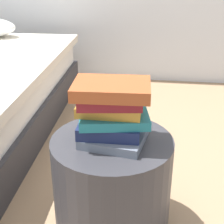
{
  "coord_description": "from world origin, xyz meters",
  "views": [
    {
      "loc": [
        0.16,
        -1.11,
        1.05
      ],
      "look_at": [
        0.0,
        0.0,
        0.54
      ],
      "focal_mm": 53.58,
      "sensor_mm": 36.0,
      "label": 1
    }
  ],
  "objects_px": {
    "side_table": "(112,185)",
    "book_ochre": "(110,107)",
    "book_maroon": "(110,98)",
    "book_teal": "(114,119)",
    "book_rust": "(111,89)",
    "book_navy": "(110,126)",
    "book_slate": "(114,138)"
  },
  "relations": [
    {
      "from": "side_table",
      "to": "book_ochre",
      "type": "bearing_deg",
      "value": 137.33
    },
    {
      "from": "book_maroon",
      "to": "book_teal",
      "type": "bearing_deg",
      "value": -46.22
    },
    {
      "from": "book_maroon",
      "to": "book_rust",
      "type": "relative_size",
      "value": 0.83
    },
    {
      "from": "book_teal",
      "to": "book_maroon",
      "type": "height_order",
      "value": "book_maroon"
    },
    {
      "from": "book_ochre",
      "to": "book_maroon",
      "type": "distance_m",
      "value": 0.04
    },
    {
      "from": "book_teal",
      "to": "book_ochre",
      "type": "height_order",
      "value": "book_ochre"
    },
    {
      "from": "book_navy",
      "to": "book_slate",
      "type": "bearing_deg",
      "value": -42.47
    },
    {
      "from": "book_teal",
      "to": "side_table",
      "type": "bearing_deg",
      "value": 120.96
    },
    {
      "from": "book_slate",
      "to": "book_navy",
      "type": "xyz_separation_m",
      "value": [
        -0.02,
        0.01,
        0.04
      ]
    },
    {
      "from": "book_slate",
      "to": "book_teal",
      "type": "height_order",
      "value": "book_teal"
    },
    {
      "from": "book_rust",
      "to": "book_teal",
      "type": "bearing_deg",
      "value": -8.94
    },
    {
      "from": "book_navy",
      "to": "book_teal",
      "type": "xyz_separation_m",
      "value": [
        0.02,
        -0.02,
        0.04
      ]
    },
    {
      "from": "book_slate",
      "to": "book_navy",
      "type": "height_order",
      "value": "book_navy"
    },
    {
      "from": "book_navy",
      "to": "book_rust",
      "type": "bearing_deg",
      "value": -70.55
    },
    {
      "from": "book_slate",
      "to": "book_rust",
      "type": "distance_m",
      "value": 0.2
    },
    {
      "from": "book_teal",
      "to": "book_rust",
      "type": "relative_size",
      "value": 0.92
    },
    {
      "from": "book_maroon",
      "to": "book_rust",
      "type": "distance_m",
      "value": 0.04
    },
    {
      "from": "side_table",
      "to": "book_navy",
      "type": "height_order",
      "value": "book_navy"
    },
    {
      "from": "side_table",
      "to": "book_teal",
      "type": "relative_size",
      "value": 1.89
    },
    {
      "from": "book_teal",
      "to": "book_maroon",
      "type": "xyz_separation_m",
      "value": [
        -0.02,
        0.01,
        0.07
      ]
    },
    {
      "from": "book_slate",
      "to": "book_ochre",
      "type": "distance_m",
      "value": 0.12
    },
    {
      "from": "side_table",
      "to": "book_teal",
      "type": "bearing_deg",
      "value": -48.79
    },
    {
      "from": "book_slate",
      "to": "book_teal",
      "type": "distance_m",
      "value": 0.08
    },
    {
      "from": "book_rust",
      "to": "book_ochre",
      "type": "bearing_deg",
      "value": 107.55
    },
    {
      "from": "book_slate",
      "to": "book_maroon",
      "type": "xyz_separation_m",
      "value": [
        -0.02,
        0.01,
        0.16
      ]
    },
    {
      "from": "side_table",
      "to": "book_ochre",
      "type": "relative_size",
      "value": 2.05
    },
    {
      "from": "side_table",
      "to": "book_teal",
      "type": "height_order",
      "value": "book_teal"
    },
    {
      "from": "book_maroon",
      "to": "side_table",
      "type": "bearing_deg",
      "value": -29.12
    },
    {
      "from": "side_table",
      "to": "book_maroon",
      "type": "bearing_deg",
      "value": 158.89
    },
    {
      "from": "book_slate",
      "to": "book_ochre",
      "type": "relative_size",
      "value": 0.97
    },
    {
      "from": "book_ochre",
      "to": "book_navy",
      "type": "bearing_deg",
      "value": -70.23
    },
    {
      "from": "side_table",
      "to": "book_rust",
      "type": "bearing_deg",
      "value": -102.88
    }
  ]
}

